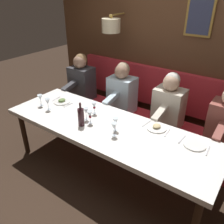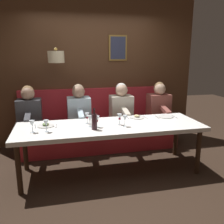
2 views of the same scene
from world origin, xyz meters
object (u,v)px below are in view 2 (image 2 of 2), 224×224
diner_far (29,111)px  wine_glass_2 (90,119)px  diner_middle (79,108)px  wine_glass_6 (87,116)px  diner_nearest (159,104)px  wine_glass_0 (125,118)px  wine_glass_5 (32,124)px  wine_glass_4 (120,117)px  diner_near (121,106)px  dining_table (110,129)px  wine_glass_3 (46,123)px  wine_glass_1 (97,119)px  wine_bottle (94,121)px

diner_far → wine_glass_2: 1.29m
diner_middle → wine_glass_6: diner_middle is taller
diner_nearest → wine_glass_6: diner_nearest is taller
wine_glass_0 → diner_far: bearing=54.4°
wine_glass_5 → wine_glass_6: 0.80m
wine_glass_4 → diner_near: bearing=-16.7°
dining_table → wine_glass_0: 0.28m
diner_middle → wine_glass_3: diner_middle is taller
diner_near → wine_glass_1: 1.13m
diner_far → wine_glass_6: diner_far is taller
diner_near → wine_glass_0: (-1.00, 0.22, 0.04)m
wine_glass_5 → wine_bottle: (-0.06, -0.82, -0.00)m
dining_table → wine_glass_2: size_ratio=16.52×
diner_near → dining_table: bearing=155.3°
wine_glass_4 → diner_middle: bearing=29.3°
wine_glass_4 → wine_bottle: bearing=110.6°
wine_glass_6 → wine_glass_5: bearing=108.7°
wine_glass_1 → wine_glass_3: (-0.06, 0.69, 0.00)m
wine_glass_0 → diner_middle: bearing=29.1°
wine_glass_2 → wine_glass_3: same height
diner_far → wine_glass_5: bearing=-172.4°
wine_glass_4 → wine_glass_2: bearing=91.5°
diner_near → wine_glass_4: bearing=163.3°
wine_glass_2 → diner_nearest: bearing=-57.8°
wine_glass_2 → wine_glass_3: 0.60m
wine_glass_6 → wine_glass_4: bearing=-110.4°
diner_far → wine_bottle: size_ratio=2.64×
diner_middle → wine_glass_2: (-0.91, -0.07, 0.04)m
diner_middle → wine_glass_5: diner_middle is taller
dining_table → diner_near: (0.88, -0.41, 0.14)m
dining_table → wine_bottle: (-0.17, 0.26, 0.18)m
wine_glass_5 → wine_glass_4: bearing=-85.9°
dining_table → wine_glass_4: wine_glass_4 is taller
diner_middle → wine_glass_5: 1.21m
wine_glass_0 → wine_glass_2: same height
diner_nearest → diner_near: bearing=90.0°
dining_table → diner_middle: 0.97m
wine_glass_0 → wine_glass_2: 0.50m
wine_glass_1 → diner_near: bearing=-32.8°
wine_glass_5 → wine_bottle: wine_bottle is taller
diner_near → wine_glass_1: size_ratio=4.82×
wine_glass_0 → wine_glass_1: same height
dining_table → diner_near: diner_near is taller
wine_glass_5 → wine_glass_0: bearing=-90.6°
diner_near → diner_middle: (0.00, 0.78, 0.00)m
wine_glass_1 → wine_glass_6: 0.24m
diner_middle → wine_glass_6: bearing=-176.0°
diner_nearest → wine_glass_5: (-0.99, 2.22, 0.04)m
wine_glass_6 → wine_bottle: (-0.32, -0.06, 0.00)m
dining_table → diner_near: size_ratio=3.42×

